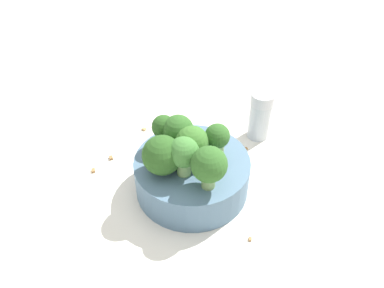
% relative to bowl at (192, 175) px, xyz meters
% --- Properties ---
extents(ground_plane, '(3.00, 3.00, 0.00)m').
position_rel_bowl_xyz_m(ground_plane, '(0.00, 0.00, -0.03)').
color(ground_plane, silver).
extents(bowl, '(0.16, 0.16, 0.05)m').
position_rel_bowl_xyz_m(bowl, '(0.00, 0.00, 0.00)').
color(bowl, slate).
rests_on(bowl, ground_plane).
extents(broccoli_floret_0, '(0.05, 0.05, 0.06)m').
position_rel_bowl_xyz_m(broccoli_floret_0, '(-0.01, -0.05, 0.06)').
color(broccoli_floret_0, '#7A9E5B').
rests_on(broccoli_floret_0, bowl).
extents(broccoli_floret_1, '(0.05, 0.05, 0.05)m').
position_rel_bowl_xyz_m(broccoli_floret_1, '(-0.00, -0.00, 0.06)').
color(broccoli_floret_1, '#8EB770').
rests_on(broccoli_floret_1, bowl).
extents(broccoli_floret_2, '(0.04, 0.04, 0.06)m').
position_rel_bowl_xyz_m(broccoli_floret_2, '(0.00, 0.03, 0.06)').
color(broccoli_floret_2, '#8EB770').
rests_on(broccoli_floret_2, bowl).
extents(broccoli_floret_3, '(0.03, 0.03, 0.05)m').
position_rel_bowl_xyz_m(broccoli_floret_3, '(0.03, -0.01, 0.06)').
color(broccoli_floret_3, '#7A9E5B').
rests_on(broccoli_floret_3, bowl).
extents(broccoli_floret_4, '(0.04, 0.04, 0.06)m').
position_rel_bowl_xyz_m(broccoli_floret_4, '(-0.02, -0.01, 0.06)').
color(broccoli_floret_4, '#84AD66').
rests_on(broccoli_floret_4, bowl).
extents(broccoli_floret_5, '(0.05, 0.05, 0.05)m').
position_rel_bowl_xyz_m(broccoli_floret_5, '(-0.04, 0.01, 0.05)').
color(broccoli_floret_5, '#84AD66').
rests_on(broccoli_floret_5, bowl).
extents(broccoli_floret_6, '(0.03, 0.03, 0.05)m').
position_rel_bowl_xyz_m(broccoli_floret_6, '(-0.01, 0.05, 0.06)').
color(broccoli_floret_6, '#8EB770').
rests_on(broccoli_floret_6, bowl).
extents(pepper_shaker, '(0.04, 0.04, 0.08)m').
position_rel_bowl_xyz_m(pepper_shaker, '(0.16, 0.02, 0.02)').
color(pepper_shaker, '#B2B7BC').
rests_on(pepper_shaker, ground_plane).
extents(almond_crumb_0, '(0.01, 0.01, 0.01)m').
position_rel_bowl_xyz_m(almond_crumb_0, '(0.02, 0.16, -0.02)').
color(almond_crumb_0, tan).
rests_on(almond_crumb_0, ground_plane).
extents(almond_crumb_1, '(0.01, 0.01, 0.01)m').
position_rel_bowl_xyz_m(almond_crumb_1, '(-0.06, 0.13, -0.02)').
color(almond_crumb_1, olive).
rests_on(almond_crumb_1, ground_plane).
extents(almond_crumb_2, '(0.01, 0.01, 0.01)m').
position_rel_bowl_xyz_m(almond_crumb_2, '(-0.09, 0.12, -0.02)').
color(almond_crumb_2, olive).
rests_on(almond_crumb_2, ground_plane).
extents(almond_crumb_3, '(0.00, 0.01, 0.01)m').
position_rel_bowl_xyz_m(almond_crumb_3, '(0.12, 0.01, -0.02)').
color(almond_crumb_3, olive).
rests_on(almond_crumb_3, ground_plane).
extents(almond_crumb_4, '(0.01, 0.01, 0.01)m').
position_rel_bowl_xyz_m(almond_crumb_4, '(0.00, -0.12, -0.02)').
color(almond_crumb_4, olive).
rests_on(almond_crumb_4, ground_plane).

